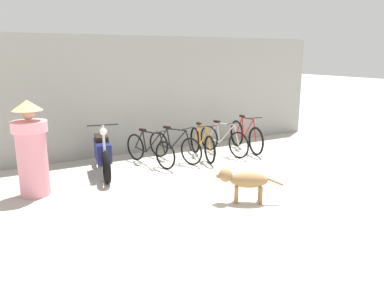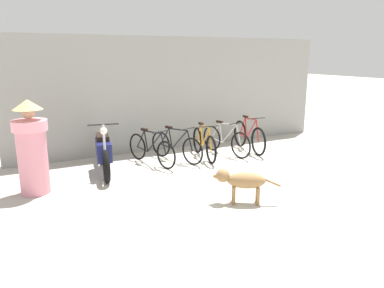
{
  "view_description": "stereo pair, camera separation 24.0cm",
  "coord_description": "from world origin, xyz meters",
  "px_view_note": "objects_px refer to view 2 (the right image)",
  "views": [
    {
      "loc": [
        -4.3,
        -4.88,
        2.37
      ],
      "look_at": [
        -0.84,
        1.34,
        0.65
      ],
      "focal_mm": 35.0,
      "sensor_mm": 36.0,
      "label": 1
    },
    {
      "loc": [
        -4.09,
        -5.0,
        2.37
      ],
      "look_at": [
        -0.84,
        1.34,
        0.65
      ],
      "focal_mm": 35.0,
      "sensor_mm": 36.0,
      "label": 2
    }
  ],
  "objects_px": {
    "motorcycle": "(104,152)",
    "bicycle_3": "(226,140)",
    "bicycle_2": "(204,144)",
    "person_in_robes": "(32,147)",
    "stray_dog": "(241,180)",
    "bicycle_0": "(151,149)",
    "bicycle_4": "(249,137)",
    "bicycle_1": "(176,146)"
  },
  "relations": [
    {
      "from": "bicycle_3",
      "to": "bicycle_4",
      "type": "distance_m",
      "value": 0.69
    },
    {
      "from": "bicycle_2",
      "to": "motorcycle",
      "type": "distance_m",
      "value": 2.35
    },
    {
      "from": "motorcycle",
      "to": "bicycle_3",
      "type": "bearing_deg",
      "value": 102.3
    },
    {
      "from": "bicycle_0",
      "to": "motorcycle",
      "type": "relative_size",
      "value": 0.82
    },
    {
      "from": "bicycle_4",
      "to": "stray_dog",
      "type": "xyz_separation_m",
      "value": [
        -2.1,
        -2.74,
        0.02
      ]
    },
    {
      "from": "bicycle_1",
      "to": "person_in_robes",
      "type": "relative_size",
      "value": 0.94
    },
    {
      "from": "bicycle_3",
      "to": "stray_dog",
      "type": "xyz_separation_m",
      "value": [
        -1.41,
        -2.72,
        0.05
      ]
    },
    {
      "from": "bicycle_1",
      "to": "bicycle_3",
      "type": "bearing_deg",
      "value": 68.19
    },
    {
      "from": "bicycle_2",
      "to": "motorcycle",
      "type": "relative_size",
      "value": 0.84
    },
    {
      "from": "bicycle_3",
      "to": "motorcycle",
      "type": "distance_m",
      "value": 2.98
    },
    {
      "from": "bicycle_2",
      "to": "bicycle_0",
      "type": "bearing_deg",
      "value": -83.36
    },
    {
      "from": "bicycle_0",
      "to": "bicycle_4",
      "type": "height_order",
      "value": "bicycle_4"
    },
    {
      "from": "stray_dog",
      "to": "bicycle_4",
      "type": "bearing_deg",
      "value": -95.49
    },
    {
      "from": "bicycle_1",
      "to": "stray_dog",
      "type": "height_order",
      "value": "bicycle_1"
    },
    {
      "from": "bicycle_1",
      "to": "bicycle_2",
      "type": "relative_size",
      "value": 0.95
    },
    {
      "from": "bicycle_1",
      "to": "bicycle_4",
      "type": "bearing_deg",
      "value": 69.33
    },
    {
      "from": "bicycle_4",
      "to": "motorcycle",
      "type": "height_order",
      "value": "motorcycle"
    },
    {
      "from": "bicycle_3",
      "to": "person_in_robes",
      "type": "relative_size",
      "value": 0.98
    },
    {
      "from": "bicycle_1",
      "to": "bicycle_3",
      "type": "height_order",
      "value": "bicycle_3"
    },
    {
      "from": "person_in_robes",
      "to": "bicycle_2",
      "type": "bearing_deg",
      "value": -150.1
    },
    {
      "from": "bicycle_0",
      "to": "bicycle_4",
      "type": "distance_m",
      "value": 2.59
    },
    {
      "from": "bicycle_0",
      "to": "bicycle_1",
      "type": "distance_m",
      "value": 0.6
    },
    {
      "from": "bicycle_3",
      "to": "stray_dog",
      "type": "height_order",
      "value": "bicycle_3"
    },
    {
      "from": "bicycle_4",
      "to": "person_in_robes",
      "type": "xyz_separation_m",
      "value": [
        -5.03,
        -0.72,
        0.46
      ]
    },
    {
      "from": "bicycle_4",
      "to": "motorcycle",
      "type": "distance_m",
      "value": 3.67
    },
    {
      "from": "bicycle_2",
      "to": "stray_dog",
      "type": "xyz_separation_m",
      "value": [
        -0.79,
        -2.67,
        0.05
      ]
    },
    {
      "from": "bicycle_4",
      "to": "motorcycle",
      "type": "bearing_deg",
      "value": -79.69
    },
    {
      "from": "bicycle_1",
      "to": "person_in_robes",
      "type": "distance_m",
      "value": 3.17
    },
    {
      "from": "bicycle_4",
      "to": "bicycle_2",
      "type": "bearing_deg",
      "value": -78.64
    },
    {
      "from": "bicycle_1",
      "to": "motorcycle",
      "type": "xyz_separation_m",
      "value": [
        -1.68,
        -0.14,
        0.1
      ]
    },
    {
      "from": "bicycle_2",
      "to": "person_in_robes",
      "type": "bearing_deg",
      "value": -69.54
    },
    {
      "from": "person_in_robes",
      "to": "stray_dog",
      "type": "bearing_deg",
      "value": 165.38
    },
    {
      "from": "bicycle_3",
      "to": "bicycle_4",
      "type": "xyz_separation_m",
      "value": [
        0.69,
        0.02,
        0.02
      ]
    },
    {
      "from": "bicycle_1",
      "to": "bicycle_2",
      "type": "bearing_deg",
      "value": 62.26
    },
    {
      "from": "bicycle_4",
      "to": "stray_dog",
      "type": "bearing_deg",
      "value": -29.07
    },
    {
      "from": "bicycle_0",
      "to": "bicycle_2",
      "type": "xyz_separation_m",
      "value": [
        1.28,
        -0.09,
        0.01
      ]
    },
    {
      "from": "stray_dog",
      "to": "bicycle_1",
      "type": "bearing_deg",
      "value": -60.28
    },
    {
      "from": "bicycle_0",
      "to": "motorcycle",
      "type": "distance_m",
      "value": 1.09
    },
    {
      "from": "bicycle_1",
      "to": "motorcycle",
      "type": "bearing_deg",
      "value": -105.03
    },
    {
      "from": "motorcycle",
      "to": "person_in_robes",
      "type": "xyz_separation_m",
      "value": [
        -1.36,
        -0.6,
        0.4
      ]
    },
    {
      "from": "stray_dog",
      "to": "bicycle_2",
      "type": "bearing_deg",
      "value": -74.36
    },
    {
      "from": "bicycle_3",
      "to": "person_in_robes",
      "type": "distance_m",
      "value": 4.42
    }
  ]
}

